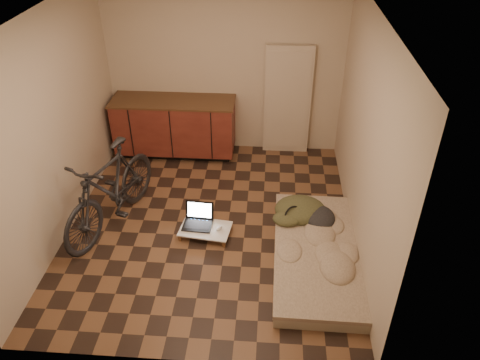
# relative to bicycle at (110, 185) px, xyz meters

# --- Properties ---
(room_shell) EXTENTS (3.50, 4.00, 2.60)m
(room_shell) POSITION_rel_bicycle_xyz_m (1.20, 0.09, 0.71)
(room_shell) COLOR brown
(room_shell) RESTS_ON ground
(cabinets) EXTENTS (1.84, 0.62, 0.91)m
(cabinets) POSITION_rel_bicycle_xyz_m (0.45, 1.80, -0.12)
(cabinets) COLOR black
(cabinets) RESTS_ON ground
(appliance_panel) EXTENTS (0.70, 0.10, 1.70)m
(appliance_panel) POSITION_rel_bicycle_xyz_m (2.15, 2.03, 0.26)
(appliance_panel) COLOR #C5B39C
(appliance_panel) RESTS_ON ground
(bicycle) EXTENTS (1.08, 1.90, 1.18)m
(bicycle) POSITION_rel_bicycle_xyz_m (0.00, 0.00, 0.00)
(bicycle) COLOR black
(bicycle) RESTS_ON ground
(futon) EXTENTS (1.00, 2.05, 0.18)m
(futon) POSITION_rel_bicycle_xyz_m (2.50, -0.48, -0.50)
(futon) COLOR #A99F87
(futon) RESTS_ON ground
(clothing_pile) EXTENTS (0.68, 0.57, 0.27)m
(clothing_pile) POSITION_rel_bicycle_xyz_m (2.38, 0.12, -0.28)
(clothing_pile) COLOR #3A3B22
(clothing_pile) RESTS_ON futon
(headphones) EXTENTS (0.36, 0.35, 0.18)m
(headphones) POSITION_rel_bicycle_xyz_m (2.22, 0.01, -0.33)
(headphones) COLOR black
(headphones) RESTS_ON futon
(lap_desk) EXTENTS (0.66, 0.47, 0.10)m
(lap_desk) POSITION_rel_bicycle_xyz_m (1.16, -0.13, -0.50)
(lap_desk) COLOR brown
(lap_desk) RESTS_ON ground
(laptop) EXTENTS (0.37, 0.34, 0.24)m
(laptop) POSITION_rel_bicycle_xyz_m (1.06, -0.04, -0.44)
(laptop) COLOR black
(laptop) RESTS_ON lap_desk
(mouse) EXTENTS (0.10, 0.12, 0.04)m
(mouse) POSITION_rel_bicycle_xyz_m (1.33, -0.14, -0.47)
(mouse) COLOR silver
(mouse) RESTS_ON lap_desk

